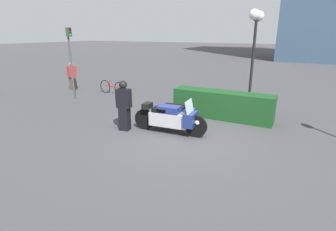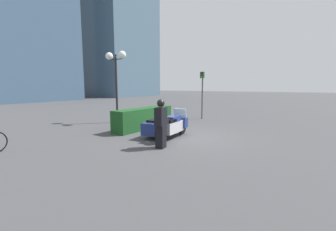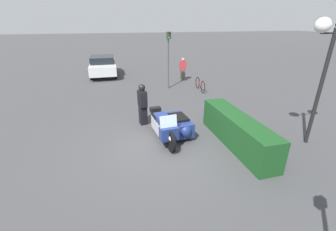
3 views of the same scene
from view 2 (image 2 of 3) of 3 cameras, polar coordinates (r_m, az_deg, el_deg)
The scene contains 7 objects.
ground_plane at distance 9.64m, azimuth 4.19°, elevation -5.38°, with size 160.00×160.00×0.00m, color #424244.
police_motorcycle at distance 9.46m, azimuth -0.71°, elevation -2.64°, with size 2.54×1.34×1.18m.
officer_rider at distance 7.75m, azimuth -1.83°, elevation -1.79°, with size 0.50×0.35×1.70m.
hedge_bush_curbside at distance 11.49m, azimuth -6.04°, elevation -0.67°, with size 3.81×0.79×1.04m, color #19471E.
twin_lamp_post at distance 13.53m, azimuth -13.11°, elevation 12.59°, with size 0.43×1.48×4.09m.
traffic_light_near at distance 14.78m, azimuth 8.68°, elevation 6.97°, with size 0.23×0.26×3.05m.
office_building_side at distance 52.91m, azimuth -13.37°, elevation 25.39°, with size 13.38×13.34×37.11m, color slate.
Camera 2 is at (-8.18, -4.63, 2.15)m, focal length 24.00 mm.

